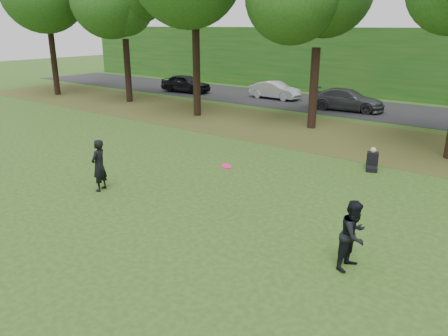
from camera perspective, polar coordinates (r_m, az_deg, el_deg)
name	(u,v)px	position (r m, az deg, el deg)	size (l,w,h in m)	color
ground	(168,244)	(11.15, -7.35, -9.79)	(120.00, 120.00, 0.00)	#234816
leaf_litter	(360,140)	(21.74, 17.35, 3.55)	(60.00, 7.00, 0.01)	#412E17
street	(408,114)	(29.25, 22.92, 6.56)	(70.00, 7.00, 0.02)	black
far_hedge	(437,65)	(34.73, 26.10, 11.96)	(70.00, 3.00, 5.00)	#174F16
player_left	(99,165)	(14.74, -16.02, 0.33)	(0.63, 0.41, 1.71)	black
player_right	(354,235)	(10.12, 16.57, -8.38)	(0.78, 0.61, 1.61)	black
parked_cars	(422,106)	(28.29, 24.50, 7.43)	(38.81, 4.03, 1.41)	black
frisbee	(226,166)	(11.32, 0.30, 0.23)	(0.34, 0.34, 0.10)	#EE1464
seated_person	(372,161)	(17.37, 18.79, 0.86)	(0.63, 0.83, 0.83)	black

